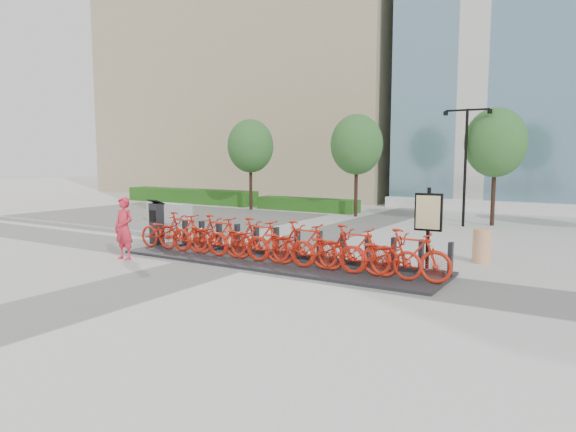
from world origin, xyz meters
The scene contains 29 objects.
ground centered at (0.00, 0.00, 0.00)m, with size 120.00×120.00×0.00m, color beige.
tan_building centered at (-16.00, 26.00, 15.00)m, with size 26.00×16.00×30.00m, color tan.
gravel_patch centered at (-10.00, 7.00, 0.01)m, with size 14.00×14.00×0.00m, color #5E5B52.
curb centered at (-10.00, 1.90, 0.07)m, with size 14.00×0.25×0.15m, color gray.
hedge_a centered at (-14.00, 13.50, 0.45)m, with size 10.00×1.40×0.90m, color #0F3B0D.
hedge_b centered at (-5.00, 13.20, 0.35)m, with size 6.00×1.20×0.70m, color #0F3B0D.
tree_0 centered at (-8.00, 12.00, 3.59)m, with size 2.60×2.60×5.10m.
tree_1 centered at (-1.50, 12.00, 3.59)m, with size 2.60×2.60×5.10m.
tree_2 centered at (5.00, 12.00, 3.59)m, with size 2.60×2.60×5.10m.
streetlamp centered at (4.00, 11.00, 3.13)m, with size 2.00×0.20×5.00m.
dock_pad centered at (1.30, 0.30, 0.04)m, with size 9.60×2.40×0.08m, color black.
dock_rail_posts centered at (1.72, 0.77, 0.51)m, with size 8.74×0.50×0.85m, color black, non-canonical shape.
bike_0 centered at (-2.60, -0.05, 0.63)m, with size 0.72×2.08×1.09m, color #B51D0D.
bike_1 centered at (-1.88, -0.05, 0.69)m, with size 0.57×2.02×1.21m, color #B51D0D.
bike_2 centered at (-1.16, -0.05, 0.63)m, with size 0.72×2.08×1.09m, color #B51D0D.
bike_3 centered at (-0.44, -0.05, 0.69)m, with size 0.57×2.02×1.21m, color #B51D0D.
bike_4 centered at (0.28, -0.05, 0.63)m, with size 0.72×2.08×1.09m, color #B51D0D.
bike_5 centered at (1.00, -0.05, 0.69)m, with size 0.57×2.02×1.21m, color #B51D0D.
bike_6 centered at (1.72, -0.05, 0.63)m, with size 0.72×2.08×1.09m, color #B51D0D.
bike_7 centered at (2.44, -0.05, 0.69)m, with size 0.57×2.02×1.21m, color #B51D0D.
bike_8 centered at (3.16, -0.05, 0.63)m, with size 0.72×2.08×1.09m, color #B51D0D.
bike_9 centered at (3.88, -0.05, 0.69)m, with size 0.57×2.02×1.21m, color #B51D0D.
bike_10 centered at (4.60, -0.05, 0.63)m, with size 0.72×2.08×1.09m, color #B51D0D.
bike_11 centered at (5.32, -0.05, 0.69)m, with size 0.57×2.02×1.21m, color #B51D0D.
kiosk centered at (-3.55, 0.50, 0.80)m, with size 0.48×0.41×1.50m.
worker_red centered at (-2.72, -1.57, 0.91)m, with size 0.67×0.44×1.83m, color red.
construction_barrel centered at (6.27, 3.39, 0.48)m, with size 0.50×0.50×0.97m, color orange.
jersey_barrier centered at (-7.87, 5.43, 0.43)m, with size 2.25×0.61×0.87m, color #A1A1A1.
map_sign centered at (5.23, 1.66, 1.45)m, with size 0.72×0.17×2.19m.
Camera 1 is at (9.13, -11.62, 2.97)m, focal length 32.00 mm.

